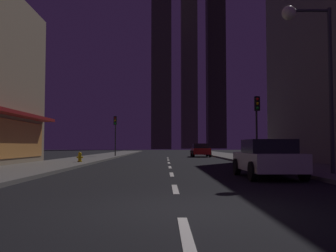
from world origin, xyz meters
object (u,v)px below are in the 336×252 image
Objects in this scene: traffic_light_near_right at (257,114)px; street_lamp_right at (309,48)px; car_parked_near at (267,158)px; car_parked_far at (201,150)px; traffic_light_far_left at (115,127)px; fire_hydrant_far_left at (80,157)px.

street_lamp_right is (-0.12, -8.76, 1.87)m from traffic_light_near_right.
traffic_light_near_right is (1.90, 9.00, 2.45)m from car_parked_near.
street_lamp_right is at bearing 7.70° from car_parked_near.
traffic_light_far_left is (-9.10, -1.39, 2.45)m from car_parked_far.
traffic_light_far_left is (-11.00, 15.67, 0.00)m from traffic_light_near_right.
car_parked_far is 26.25m from street_lamp_right.
fire_hydrant_far_left is (-9.50, -15.64, -0.29)m from car_parked_far.
car_parked_near is 1.01× the size of traffic_light_near_right.
traffic_light_near_right is 1.00× the size of traffic_light_far_left.
street_lamp_right reaches higher than traffic_light_far_left.
car_parked_near is at bearing -47.66° from fire_hydrant_far_left.
street_lamp_right is (10.88, -24.43, 1.87)m from traffic_light_far_left.
traffic_light_near_right reaches higher than car_parked_far.
car_parked_near reaches higher than fire_hydrant_far_left.
car_parked_near is 0.64× the size of street_lamp_right.
traffic_light_near_right is (11.40, -1.42, 2.74)m from fire_hydrant_far_left.
car_parked_near is 9.52m from traffic_light_near_right.
street_lamp_right is at bearing -86.06° from car_parked_far.
car_parked_near and car_parked_far have the same top height.
fire_hydrant_far_left is at bearing -91.61° from traffic_light_far_left.
traffic_light_far_left is at bearing 114.00° from street_lamp_right.
traffic_light_near_right is 8.96m from street_lamp_right.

